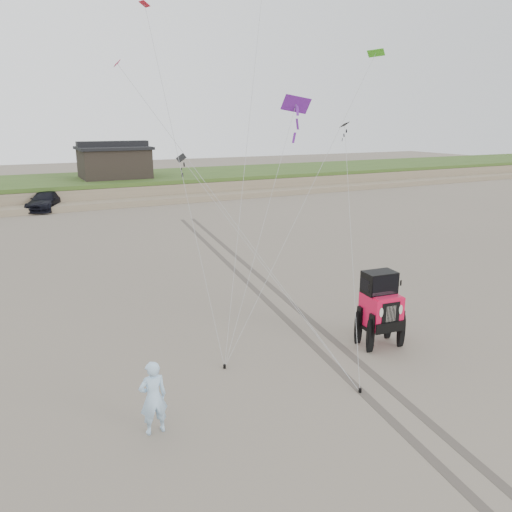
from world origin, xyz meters
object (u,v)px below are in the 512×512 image
(cabin, at_px, (114,161))
(man, at_px, (153,397))
(truck_c, at_px, (46,201))
(jeep, at_px, (380,317))

(cabin, bearing_deg, man, -100.54)
(man, bearing_deg, cabin, -102.66)
(truck_c, relative_size, man, 2.83)
(cabin, distance_m, jeep, 36.89)
(man, bearing_deg, jeep, -172.61)
(truck_c, bearing_deg, jeep, -54.28)
(cabin, xyz_separation_m, man, (-7.09, -38.09, -2.36))
(truck_c, bearing_deg, man, -67.81)
(jeep, distance_m, man, 7.68)
(jeep, bearing_deg, cabin, 96.87)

